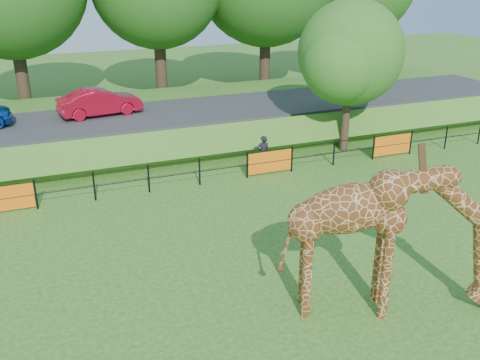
{
  "coord_description": "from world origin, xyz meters",
  "views": [
    {
      "loc": [
        -5.67,
        -10.54,
        7.99
      ],
      "look_at": [
        -0.19,
        3.27,
        2.0
      ],
      "focal_mm": 40.0,
      "sensor_mm": 36.0,
      "label": 1
    }
  ],
  "objects": [
    {
      "name": "ground",
      "position": [
        0.0,
        0.0,
        0.0
      ],
      "size": [
        90.0,
        90.0,
        0.0
      ],
      "primitive_type": "plane",
      "color": "#2C5D17",
      "rests_on": "ground"
    },
    {
      "name": "giraffe",
      "position": [
        1.85,
        -1.44,
        1.92
      ],
      "size": [
        5.36,
        2.9,
        3.84
      ],
      "primitive_type": null,
      "rotation": [
        0.0,
        0.0,
        -0.38
      ],
      "color": "#5F3013",
      "rests_on": "ground"
    },
    {
      "name": "perimeter_fence",
      "position": [
        0.0,
        8.0,
        0.55
      ],
      "size": [
        28.07,
        0.1,
        1.1
      ],
      "primitive_type": null,
      "color": "black",
      "rests_on": "ground"
    },
    {
      "name": "embankment",
      "position": [
        0.0,
        15.5,
        0.65
      ],
      "size": [
        40.0,
        9.0,
        1.3
      ],
      "primitive_type": "cube",
      "color": "#2C5D17",
      "rests_on": "ground"
    },
    {
      "name": "road",
      "position": [
        0.0,
        14.0,
        1.36
      ],
      "size": [
        40.0,
        5.0,
        0.12
      ],
      "primitive_type": "cube",
      "color": "#333335",
      "rests_on": "embankment"
    },
    {
      "name": "car_red",
      "position": [
        -2.73,
        14.64,
        2.05
      ],
      "size": [
        3.95,
        1.88,
        1.25
      ],
      "primitive_type": "imported",
      "rotation": [
        0.0,
        0.0,
        1.72
      ],
      "color": "red",
      "rests_on": "road"
    },
    {
      "name": "visitor",
      "position": [
        2.94,
        8.56,
        0.75
      ],
      "size": [
        0.59,
        0.42,
        1.51
      ],
      "primitive_type": "imported",
      "rotation": [
        0.0,
        0.0,
        3.03
      ],
      "color": "black",
      "rests_on": "ground"
    },
    {
      "name": "tree_east",
      "position": [
        7.6,
        9.63,
        4.28
      ],
      "size": [
        5.4,
        4.71,
        6.76
      ],
      "color": "#322516",
      "rests_on": "ground"
    }
  ]
}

